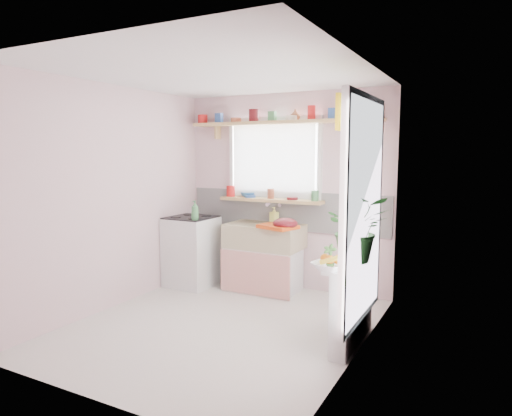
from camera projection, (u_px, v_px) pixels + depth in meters
The scene contains 19 objects.
room at pixel (313, 188), 4.92m from camera, with size 3.20×3.20×3.20m.
sink_unit at pixel (264, 257), 5.79m from camera, with size 0.95×0.65×1.11m.
cooker at pixel (192, 251), 6.01m from camera, with size 0.58×0.58×0.93m.
radiator_ledge at pixel (352, 302), 4.16m from camera, with size 0.22×0.95×0.78m.
windowsill at pixel (271, 200), 5.86m from camera, with size 1.40×0.22×0.04m, color tan.
pine_shelf at pixel (282, 123), 5.67m from camera, with size 2.52×0.24×0.04m, color tan.
shelf_crockery at pixel (280, 116), 5.67m from camera, with size 2.47×0.11×0.12m.
sill_crockery at pixel (271, 194), 5.85m from camera, with size 1.35×0.11×0.12m.
dish_tray at pixel (278, 227), 5.43m from camera, with size 0.43×0.32×0.04m, color #E24E14.
colander at pixel (285, 223), 5.38m from camera, with size 0.30×0.30×0.13m, color maroon.
jade_plant at pixel (358, 229), 4.07m from camera, with size 0.55×0.47×0.61m, color #265A24.
fruit_bowl at pixel (330, 266), 3.80m from camera, with size 0.28×0.28×0.07m, color white.
herb_pot at pixel (330, 257), 3.79m from camera, with size 0.12×0.08×0.22m, color #396C2B.
soap_bottle_sink at pixel (274, 215), 5.89m from camera, with size 0.09×0.09×0.20m, color #F2F36C.
sill_cup at pixel (232, 192), 6.19m from camera, with size 0.13×0.13×0.10m, color beige.
sill_bowl at pixel (248, 194), 6.08m from camera, with size 0.21×0.21×0.06m, color #2F649A.
shelf_vase at pixel (295, 115), 5.64m from camera, with size 0.13×0.13×0.14m, color #95532D.
cooker_bottle at pixel (195, 210), 5.64m from camera, with size 0.09×0.09×0.24m, color #42844C.
fruit at pixel (331, 259), 3.80m from camera, with size 0.20×0.14×0.10m.
Camera 1 is at (2.39, -3.77, 1.76)m, focal length 32.00 mm.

